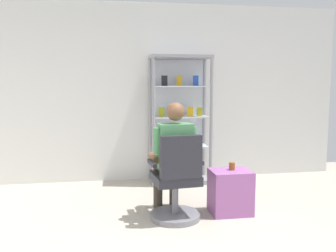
{
  "coord_description": "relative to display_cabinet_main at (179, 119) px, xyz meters",
  "views": [
    {
      "loc": [
        -0.62,
        -2.49,
        1.48
      ],
      "look_at": [
        0.03,
        1.55,
        1.0
      ],
      "focal_mm": 38.01,
      "sensor_mm": 36.0,
      "label": 1
    }
  ],
  "objects": [
    {
      "name": "storage_crate",
      "position": [
        0.32,
        -1.45,
        -0.71
      ],
      "size": [
        0.45,
        0.37,
        0.5
      ],
      "primitive_type": "cube",
      "color": "#9E599E",
      "rests_on": "ground"
    },
    {
      "name": "tea_glass",
      "position": [
        0.34,
        -1.43,
        -0.42
      ],
      "size": [
        0.07,
        0.07,
        0.09
      ],
      "primitive_type": "cylinder",
      "color": "brown",
      "rests_on": "storage_crate"
    },
    {
      "name": "office_chair",
      "position": [
        -0.33,
        -1.57,
        -0.57
      ],
      "size": [
        0.59,
        0.56,
        0.96
      ],
      "color": "slate",
      "rests_on": "ground"
    },
    {
      "name": "seated_shopkeeper",
      "position": [
        -0.35,
        -1.41,
        -0.25
      ],
      "size": [
        0.52,
        0.59,
        1.29
      ],
      "color": "#3F382D",
      "rests_on": "ground"
    },
    {
      "name": "back_wall",
      "position": [
        -0.4,
        0.24,
        0.39
      ],
      "size": [
        6.0,
        0.1,
        2.7
      ],
      "primitive_type": "cube",
      "color": "silver",
      "rests_on": "ground"
    },
    {
      "name": "display_cabinet_main",
      "position": [
        0.0,
        0.0,
        0.0
      ],
      "size": [
        0.9,
        0.45,
        1.9
      ],
      "color": "gray",
      "rests_on": "ground"
    }
  ]
}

